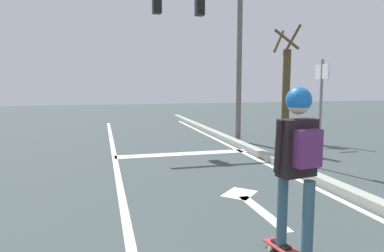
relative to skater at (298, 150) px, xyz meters
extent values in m
cube|color=silver|center=(-1.58, 3.02, -1.15)|extent=(0.12, 20.00, 0.01)
cube|color=silver|center=(1.69, 3.02, -1.15)|extent=(0.12, 20.00, 0.01)
cube|color=silver|center=(0.13, 5.55, -1.15)|extent=(3.42, 0.40, 0.01)
cube|color=silver|center=(0.30, 1.32, -1.15)|extent=(0.16, 1.40, 0.01)
cube|color=silver|center=(0.30, 2.17, -1.15)|extent=(0.71, 0.71, 0.01)
cube|color=#9EA394|center=(1.94, 3.02, -1.08)|extent=(0.24, 24.00, 0.14)
cube|color=#B2B2B7|center=(-0.05, 0.28, -1.10)|extent=(0.15, 0.07, 0.01)
cylinder|color=silver|center=(-0.13, 0.27, -1.13)|extent=(0.04, 0.05, 0.05)
cylinder|color=silver|center=(0.04, 0.29, -1.13)|extent=(0.04, 0.05, 0.05)
cylinder|color=#335464|center=(-0.03, 0.20, -0.67)|extent=(0.11, 0.11, 0.81)
cube|color=black|center=(-0.03, 0.20, -1.06)|extent=(0.13, 0.25, 0.03)
cylinder|color=#335464|center=(0.03, -0.17, -0.67)|extent=(0.11, 0.11, 0.81)
cube|color=black|center=(0.00, 0.02, 0.02)|extent=(0.40, 0.24, 0.57)
cylinder|color=black|center=(-0.20, 0.01, 0.05)|extent=(0.07, 0.11, 0.52)
cylinder|color=black|center=(0.19, 0.08, 0.05)|extent=(0.07, 0.13, 0.52)
sphere|color=beige|center=(0.00, 0.02, 0.46)|extent=(0.22, 0.22, 0.22)
sphere|color=#1761B4|center=(0.00, 0.02, 0.49)|extent=(0.25, 0.25, 0.25)
cube|color=#58265C|center=(0.02, -0.12, 0.04)|extent=(0.28, 0.18, 0.36)
cylinder|color=#605C5A|center=(2.24, 7.05, 1.27)|extent=(0.16, 0.16, 4.84)
cube|color=black|center=(0.99, 7.05, 2.92)|extent=(0.24, 0.28, 0.64)
cylinder|color=#3C3106|center=(0.99, 6.90, 2.92)|extent=(0.02, 0.10, 0.10)
cylinder|color=black|center=(0.99, 6.90, 2.72)|extent=(0.02, 0.10, 0.10)
cube|color=black|center=(-0.26, 7.05, 2.92)|extent=(0.24, 0.28, 0.64)
cylinder|color=#3C3106|center=(-0.26, 6.90, 2.92)|extent=(0.02, 0.10, 0.10)
cylinder|color=black|center=(-0.26, 6.90, 2.72)|extent=(0.02, 0.10, 0.10)
cylinder|color=slate|center=(2.58, 3.37, -0.01)|extent=(0.06, 0.06, 2.29)
cube|color=white|center=(2.58, 3.37, 0.89)|extent=(0.04, 0.44, 0.30)
cylinder|color=brown|center=(3.84, 7.01, 0.27)|extent=(0.25, 0.25, 2.85)
cylinder|color=brown|center=(4.09, 7.18, 2.01)|extent=(0.42, 0.56, 0.95)
cylinder|color=brown|center=(3.66, 7.26, 1.97)|extent=(0.57, 0.45, 0.75)
cylinder|color=brown|center=(3.67, 6.77, 1.98)|extent=(0.68, 0.51, 0.66)
camera|label=1|loc=(-1.85, -2.97, 0.65)|focal=32.56mm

